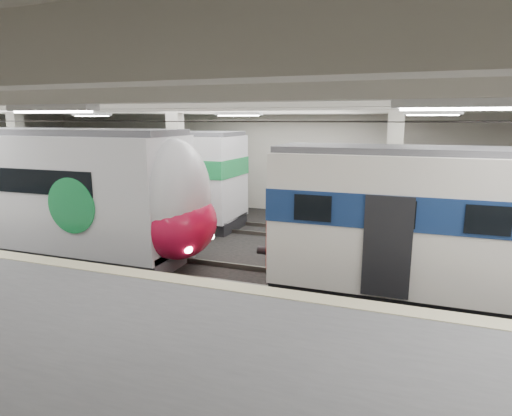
% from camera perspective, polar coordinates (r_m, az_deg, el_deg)
% --- Properties ---
extents(station_hall, '(36.00, 24.00, 5.75)m').
position_cam_1_polar(station_hall, '(11.30, -9.37, 3.85)').
color(station_hall, black).
rests_on(station_hall, ground).
extents(modern_emu, '(13.80, 2.85, 4.45)m').
position_cam_1_polar(modern_emu, '(16.72, -25.87, 1.71)').
color(modern_emu, silver).
rests_on(modern_emu, ground).
extents(far_train, '(13.32, 3.36, 4.25)m').
position_cam_1_polar(far_train, '(21.84, -18.61, 4.39)').
color(far_train, silver).
rests_on(far_train, ground).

